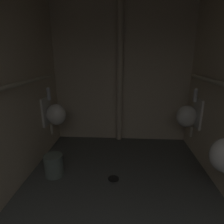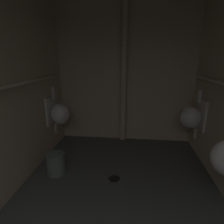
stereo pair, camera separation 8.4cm
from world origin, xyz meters
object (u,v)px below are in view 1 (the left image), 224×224
urinal_left_mid (55,114)px  standpipe_back_wall (120,76)px  floor_drain (113,178)px  waste_bin (54,165)px  urinal_right_far (188,116)px

urinal_left_mid → standpipe_back_wall: 1.22m
floor_drain → urinal_left_mid: bearing=144.2°
waste_bin → urinal_left_mid: bearing=105.4°
urinal_left_mid → waste_bin: (0.18, -0.65, -0.49)m
urinal_right_far → waste_bin: urinal_right_far is taller
standpipe_back_wall → urinal_right_far: bearing=-21.9°
urinal_left_mid → standpipe_back_wall: standpipe_back_wall is taller
urinal_left_mid → urinal_right_far: same height
urinal_left_mid → waste_bin: bearing=-74.6°
urinal_right_far → waste_bin: 2.04m
urinal_right_far → urinal_left_mid: bearing=-178.9°
waste_bin → urinal_right_far: bearing=20.4°
urinal_left_mid → floor_drain: size_ratio=5.39×
urinal_right_far → floor_drain: (-1.09, -0.73, -0.63)m
urinal_right_far → waste_bin: size_ratio=2.66×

